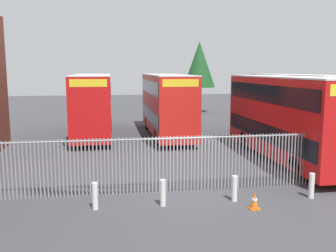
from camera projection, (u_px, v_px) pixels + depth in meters
name	position (u px, v px, depth m)	size (l,w,h in m)	color
ground_plane	(158.00, 149.00, 22.52)	(100.00, 100.00, 0.00)	#3D3D42
palisade_fence	(161.00, 163.00, 14.40)	(15.97, 0.14, 2.35)	gray
double_decker_bus_near_gate	(287.00, 115.00, 19.33)	(2.54, 10.81, 4.42)	red
double_decker_bus_behind_fence_left	(295.00, 103.00, 26.47)	(2.54, 10.81, 4.42)	red
double_decker_bus_behind_fence_right	(167.00, 102.00, 26.82)	(2.54, 10.81, 4.42)	red
double_decker_bus_far_back	(93.00, 102.00, 26.74)	(2.54, 10.81, 4.42)	red
bollard_near_left	(95.00, 196.00, 12.68)	(0.20, 0.20, 0.95)	silver
bollard_center_front	(163.00, 193.00, 13.00)	(0.20, 0.20, 0.95)	silver
bollard_near_right	(235.00, 189.00, 13.48)	(0.20, 0.20, 0.95)	silver
bollard_far_right	(312.00, 186.00, 13.81)	(0.20, 0.20, 0.95)	silver
traffic_cone_mid_forecourt	(254.00, 201.00, 12.72)	(0.34, 0.34, 0.59)	orange
tree_tall_back	(199.00, 65.00, 40.98)	(3.50, 3.50, 7.85)	#4C3823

